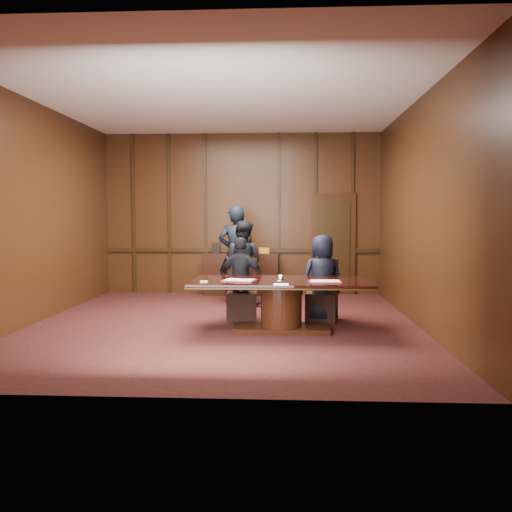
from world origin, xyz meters
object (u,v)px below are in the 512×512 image
(conference_table, at_px, (281,297))
(signatory_left, at_px, (242,279))
(signatory_right, at_px, (322,278))
(witness_left, at_px, (236,254))
(sideboard, at_px, (241,272))
(witness_right, at_px, (243,263))

(conference_table, bearing_deg, signatory_left, 129.09)
(conference_table, distance_m, signatory_left, 1.04)
(signatory_left, relative_size, signatory_right, 0.97)
(conference_table, xyz_separation_m, witness_left, (-0.91, 2.67, 0.44))
(conference_table, bearing_deg, sideboard, 103.45)
(conference_table, xyz_separation_m, signatory_left, (-0.65, 0.80, 0.17))
(signatory_left, distance_m, witness_right, 1.53)
(conference_table, height_order, signatory_left, signatory_left)
(witness_right, bearing_deg, signatory_left, 116.92)
(signatory_right, xyz_separation_m, witness_right, (-1.40, 1.52, 0.11))
(witness_left, height_order, witness_right, witness_left)
(sideboard, bearing_deg, witness_right, -84.16)
(witness_right, bearing_deg, witness_left, -42.67)
(signatory_right, bearing_deg, witness_right, -63.48)
(signatory_right, xyz_separation_m, witness_left, (-1.56, 1.87, 0.25))
(sideboard, bearing_deg, conference_table, -76.55)
(conference_table, height_order, witness_left, witness_left)
(conference_table, distance_m, witness_left, 2.85)
(conference_table, xyz_separation_m, witness_right, (-0.75, 2.32, 0.30))
(signatory_left, xyz_separation_m, signatory_right, (1.30, 0.00, 0.02))
(signatory_right, bearing_deg, signatory_left, -16.10)
(sideboard, bearing_deg, witness_left, -90.42)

